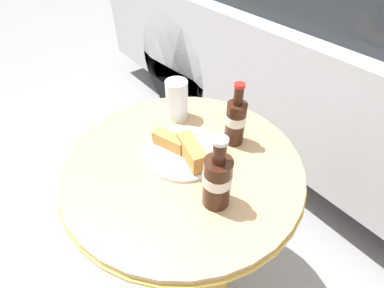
# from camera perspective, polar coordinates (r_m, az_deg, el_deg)

# --- Properties ---
(ground_plane) EXTENTS (30.00, 30.00, 0.00)m
(ground_plane) POSITION_cam_1_polar(r_m,az_deg,el_deg) (1.50, -1.16, -23.68)
(ground_plane) COLOR gray
(bistro_table) EXTENTS (0.72, 0.72, 0.73)m
(bistro_table) POSITION_cam_1_polar(r_m,az_deg,el_deg) (1.01, -1.60, -10.03)
(bistro_table) COLOR gold
(bistro_table) RESTS_ON ground_plane
(cola_bottle_left) EXTENTS (0.07, 0.07, 0.21)m
(cola_bottle_left) POSITION_cam_1_polar(r_m,az_deg,el_deg) (0.73, 4.83, -6.75)
(cola_bottle_left) COLOR #33190F
(cola_bottle_left) RESTS_ON bistro_table
(cola_bottle_right) EXTENTS (0.06, 0.06, 0.21)m
(cola_bottle_right) POSITION_cam_1_polar(r_m,az_deg,el_deg) (0.91, 8.30, 4.46)
(cola_bottle_right) COLOR #33190F
(cola_bottle_right) RESTS_ON bistro_table
(drinking_glass) EXTENTS (0.07, 0.07, 0.14)m
(drinking_glass) POSITION_cam_1_polar(r_m,az_deg,el_deg) (1.02, -2.87, 8.10)
(drinking_glass) COLOR black
(drinking_glass) RESTS_ON bistro_table
(lunch_plate_near) EXTENTS (0.24, 0.24, 0.07)m
(lunch_plate_near) POSITION_cam_1_polar(r_m,az_deg,el_deg) (0.89, -1.54, -1.17)
(lunch_plate_near) COLOR white
(lunch_plate_near) RESTS_ON bistro_table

